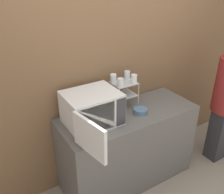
# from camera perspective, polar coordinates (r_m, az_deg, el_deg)

# --- Properties ---
(ground_plane) EXTENTS (12.00, 12.00, 0.00)m
(ground_plane) POSITION_cam_1_polar(r_m,az_deg,el_deg) (3.10, 6.83, -21.01)
(ground_plane) COLOR gray
(wall_back) EXTENTS (8.00, 0.06, 2.60)m
(wall_back) POSITION_cam_1_polar(r_m,az_deg,el_deg) (2.80, 0.03, 6.11)
(wall_back) COLOR brown
(wall_back) RESTS_ON ground_plane
(counter) EXTENTS (1.54, 0.61, 0.92)m
(counter) POSITION_cam_1_polar(r_m,az_deg,el_deg) (2.96, 3.63, -11.35)
(counter) COLOR #595654
(counter) RESTS_ON ground_plane
(microwave) EXTENTS (0.55, 0.83, 0.33)m
(microwave) POSITION_cam_1_polar(r_m,az_deg,el_deg) (2.43, -4.65, -2.85)
(microwave) COLOR silver
(microwave) RESTS_ON counter
(dish_rack) EXTENTS (0.26, 0.22, 0.29)m
(dish_rack) POSITION_cam_1_polar(r_m,az_deg,el_deg) (2.73, 2.68, 1.77)
(dish_rack) COLOR #B2B2B7
(dish_rack) RESTS_ON counter
(glass_front_left) EXTENTS (0.07, 0.07, 0.09)m
(glass_front_left) POSITION_cam_1_polar(r_m,az_deg,el_deg) (2.58, 1.94, 3.34)
(glass_front_left) COLOR silver
(glass_front_left) RESTS_ON dish_rack
(glass_back_right) EXTENTS (0.07, 0.07, 0.09)m
(glass_back_right) POSITION_cam_1_polar(r_m,az_deg,el_deg) (2.77, 3.49, 5.04)
(glass_back_right) COLOR silver
(glass_back_right) RESTS_ON dish_rack
(glass_front_right) EXTENTS (0.07, 0.07, 0.09)m
(glass_front_right) POSITION_cam_1_polar(r_m,az_deg,el_deg) (2.68, 5.04, 4.22)
(glass_front_right) COLOR silver
(glass_front_right) RESTS_ON dish_rack
(glass_back_left) EXTENTS (0.07, 0.07, 0.09)m
(glass_back_left) POSITION_cam_1_polar(r_m,az_deg,el_deg) (2.68, 0.31, 4.32)
(glass_back_left) COLOR silver
(glass_back_left) RESTS_ON dish_rack
(bowl) EXTENTS (0.15, 0.15, 0.05)m
(bowl) POSITION_cam_1_polar(r_m,az_deg,el_deg) (2.70, 6.51, -3.19)
(bowl) COLOR slate
(bowl) RESTS_ON counter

